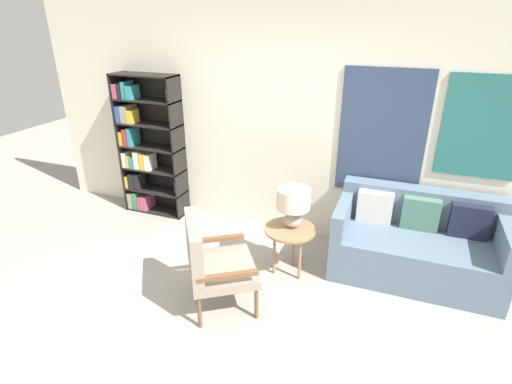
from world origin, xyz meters
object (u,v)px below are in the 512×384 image
at_px(armchair, 209,259).
at_px(side_table, 290,233).
at_px(couch, 416,244).
at_px(table_lamp, 293,202).
at_px(bookshelf, 145,149).

relative_size(armchair, side_table, 1.68).
height_order(couch, table_lamp, table_lamp).
bearing_deg(table_lamp, side_table, -101.78).
xyz_separation_m(couch, table_lamp, (-1.19, -0.42, 0.46)).
relative_size(armchair, table_lamp, 2.10).
bearing_deg(couch, table_lamp, -160.40).
relative_size(armchair, couch, 0.54).
xyz_separation_m(bookshelf, side_table, (2.20, -0.74, -0.41)).
bearing_deg(side_table, couch, 21.44).
distance_m(armchair, couch, 2.11).
xyz_separation_m(bookshelf, table_lamp, (2.21, -0.69, -0.08)).
distance_m(armchair, table_lamp, 1.00).
bearing_deg(bookshelf, armchair, -41.45).
distance_m(couch, table_lamp, 1.35).
xyz_separation_m(bookshelf, armchair, (1.68, -1.48, -0.38)).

